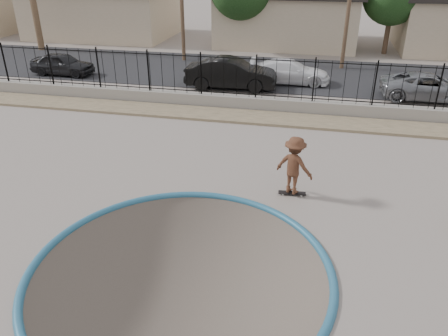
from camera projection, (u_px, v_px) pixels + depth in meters
name	position (u px, v px, depth m)	size (l,w,h in m)	color
ground	(259.00, 120.00, 21.76)	(120.00, 120.00, 2.20)	gray
bowl_pit	(181.00, 271.00, 9.92)	(6.84, 6.84, 1.80)	#483D37
coping_ring	(181.00, 271.00, 9.92)	(7.04, 7.04, 0.20)	#265D7B
rock_strip	(251.00, 117.00, 18.80)	(42.00, 1.60, 0.11)	#9A8665
retaining_wall	(255.00, 104.00, 19.65)	(42.00, 0.45, 0.60)	gray
fence	(256.00, 77.00, 19.11)	(40.00, 0.04, 1.80)	black
street	(272.00, 73.00, 25.62)	(90.00, 8.00, 0.04)	black
house_west	(105.00, 11.00, 35.87)	(11.60, 8.60, 3.90)	tan
house_center	(288.00, 16.00, 33.03)	(10.60, 8.60, 3.90)	tan
skater	(294.00, 168.00, 12.60)	(1.13, 0.65, 1.75)	brown
skateboard	(292.00, 193.00, 12.97)	(0.82, 0.27, 0.07)	black
car_a	(62.00, 64.00, 24.94)	(1.45, 3.61, 1.23)	black
car_b	(231.00, 73.00, 22.46)	(1.63, 4.67, 1.54)	black
car_c	(290.00, 72.00, 23.38)	(1.73, 4.25, 1.23)	white
car_d	(429.00, 87.00, 20.84)	(2.05, 4.45, 1.24)	gray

